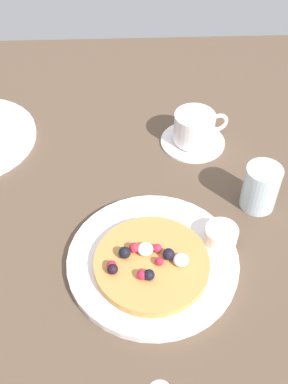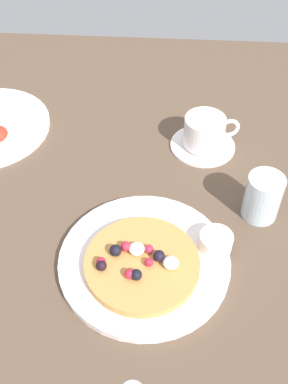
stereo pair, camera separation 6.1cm
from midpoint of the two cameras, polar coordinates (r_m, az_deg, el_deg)
ground_plane at (r=82.87cm, az=-2.37°, el=-3.32°), size 160.32×129.53×3.00cm
pancake_plate at (r=74.36cm, az=2.44°, el=-8.71°), size 27.69×27.69×1.38cm
pancake_with_berries at (r=72.12cm, az=2.14°, el=-9.00°), size 18.23×18.23×3.44cm
syrup_ramekin at (r=75.48cm, az=11.32°, el=-6.16°), size 5.45×5.45×2.72cm
coffee_saucer at (r=95.55cm, az=9.19°, el=5.80°), size 13.32×13.32×0.89cm
coffee_cup at (r=93.31cm, az=9.55°, el=7.51°), size 11.34×8.26×6.18cm
water_glass at (r=81.76cm, az=16.74°, el=-0.68°), size 6.33×6.33×8.62cm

